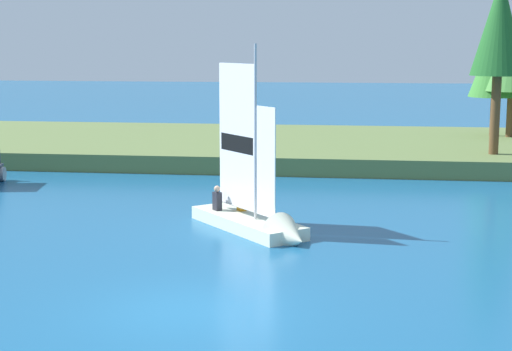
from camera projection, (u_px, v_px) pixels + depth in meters
The scene contains 5 objects.
ground_plane at pixel (188, 310), 16.99m from camera, with size 200.00×200.00×0.00m, color #195684.
shore_bank at pixel (289, 146), 40.79m from camera, with size 80.00×14.10×0.80m, color #5B703D.
shoreline_tree_midleft at pixel (500, 27), 34.19m from camera, with size 2.37×2.37×7.77m.
shoreline_tree_centre at pixel (495, 60), 41.38m from camera, with size 2.62×2.62×5.96m.
sailboat at pixel (262, 220), 23.67m from camera, with size 4.34×4.78×6.06m.
Camera 1 is at (3.55, -15.96, 5.64)m, focal length 55.83 mm.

